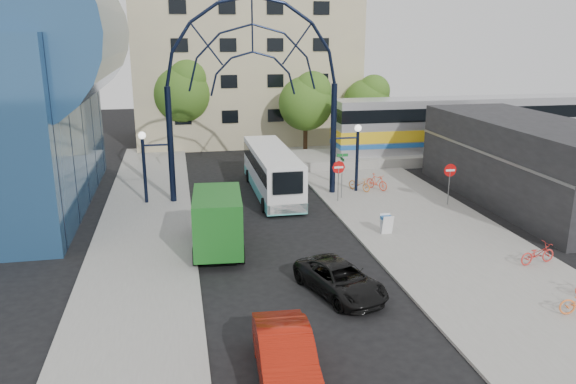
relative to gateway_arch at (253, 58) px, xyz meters
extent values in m
plane|color=black|center=(0.00, -14.00, -8.56)|extent=(120.00, 120.00, 0.00)
cube|color=gray|center=(8.00, -10.00, -8.50)|extent=(8.00, 56.00, 0.12)
cube|color=gray|center=(-6.50, -8.00, -8.50)|extent=(5.00, 50.00, 0.12)
cylinder|color=black|center=(-5.00, 0.00, -5.06)|extent=(0.36, 0.36, 7.00)
cylinder|color=black|center=(5.00, 0.00, -5.06)|extent=(0.36, 0.36, 7.00)
cylinder|color=black|center=(-6.60, 0.00, -6.56)|extent=(0.20, 0.20, 4.00)
cylinder|color=black|center=(6.60, 0.00, -6.56)|extent=(0.20, 0.20, 4.00)
sphere|color=white|center=(-6.60, 0.00, -4.36)|extent=(0.44, 0.44, 0.44)
sphere|color=white|center=(6.60, 0.00, -4.36)|extent=(0.44, 0.44, 0.44)
cylinder|color=slate|center=(4.80, -2.00, -7.34)|extent=(0.06, 0.06, 2.20)
cylinder|color=red|center=(4.80, -2.00, -6.34)|extent=(0.80, 0.04, 0.80)
cube|color=white|center=(4.80, -2.03, -6.34)|extent=(0.55, 0.02, 0.12)
cylinder|color=slate|center=(11.00, -4.00, -7.34)|extent=(0.06, 0.06, 2.20)
cylinder|color=red|center=(11.00, -4.00, -6.34)|extent=(0.76, 0.04, 0.76)
cube|color=white|center=(11.00, -4.03, -6.34)|extent=(0.55, 0.02, 0.12)
cylinder|color=slate|center=(5.20, -1.40, -7.04)|extent=(0.05, 0.05, 2.80)
cube|color=#146626|center=(5.20, -1.40, -5.74)|extent=(0.70, 0.03, 0.18)
cube|color=#146626|center=(5.20, -1.40, -5.99)|extent=(0.03, 0.70, 0.18)
cube|color=white|center=(5.60, -8.20, -7.94)|extent=(0.55, 0.26, 0.99)
cube|color=white|center=(5.60, -7.85, -7.94)|extent=(0.55, 0.26, 0.99)
cube|color=#1E59A5|center=(5.60, -8.02, -7.61)|extent=(0.55, 0.42, 0.14)
cylinder|color=navy|center=(-12.00, 1.00, 1.44)|extent=(9.00, 16.00, 9.00)
cube|color=black|center=(16.00, -4.00, -6.06)|extent=(6.00, 16.00, 5.00)
cube|color=#CCBD8E|center=(2.00, 21.00, -1.56)|extent=(20.00, 12.00, 14.00)
cube|color=gray|center=(20.00, 8.00, -8.16)|extent=(32.00, 5.00, 0.80)
cube|color=#B7B7BC|center=(20.00, 8.00, -5.66)|extent=(25.00, 3.00, 4.20)
cube|color=gold|center=(20.00, 8.00, -6.26)|extent=(25.10, 3.05, 0.90)
cube|color=black|center=(20.00, 8.00, -4.66)|extent=(25.05, 3.05, 1.00)
cube|color=#1E59A5|center=(20.00, 8.00, -6.96)|extent=(25.10, 3.05, 0.35)
cylinder|color=#382314|center=(6.00, 12.00, -7.30)|extent=(0.36, 0.36, 2.52)
sphere|color=#2E641A|center=(6.00, 12.00, -4.22)|extent=(4.48, 4.48, 4.48)
sphere|color=#2E641A|center=(6.50, 11.70, -3.10)|extent=(3.08, 3.08, 3.08)
cylinder|color=#382314|center=(-4.00, 16.00, -7.12)|extent=(0.36, 0.36, 2.88)
sphere|color=#2E641A|center=(-4.00, 16.00, -3.60)|extent=(5.12, 5.12, 5.12)
sphere|color=#2E641A|center=(-3.50, 15.70, -2.32)|extent=(3.52, 3.52, 3.52)
cylinder|color=#382314|center=(12.00, 14.00, -7.39)|extent=(0.36, 0.36, 2.34)
sphere|color=#2E641A|center=(12.00, 14.00, -4.53)|extent=(4.16, 4.16, 4.16)
sphere|color=#2E641A|center=(12.50, 13.70, -3.49)|extent=(2.86, 2.86, 2.86)
cube|color=white|center=(1.23, 0.83, -6.99)|extent=(2.29, 10.29, 2.60)
cube|color=#5BCBC4|center=(1.23, 0.83, -8.06)|extent=(2.31, 10.29, 0.63)
cube|color=black|center=(1.23, 0.83, -6.45)|extent=(2.33, 10.09, 0.81)
cube|color=black|center=(1.22, -4.38, -6.50)|extent=(1.69, 0.13, 1.25)
cube|color=black|center=(1.23, 5.93, -7.12)|extent=(2.15, 0.16, 1.43)
cylinder|color=black|center=(0.11, 4.02, -8.13)|extent=(0.25, 0.86, 0.86)
cylinder|color=black|center=(2.34, 4.02, -8.13)|extent=(0.25, 0.86, 0.86)
cylinder|color=black|center=(0.11, -2.98, -8.13)|extent=(0.25, 0.86, 0.86)
cylinder|color=black|center=(2.34, -2.98, -8.13)|extent=(0.25, 0.86, 0.86)
cube|color=black|center=(-2.78, -6.31, -7.57)|extent=(2.21, 2.30, 1.97)
cube|color=black|center=(-2.71, -5.24, -7.17)|extent=(1.80, 0.22, 0.90)
cube|color=#185D1C|center=(-2.98, -9.00, -6.85)|extent=(2.44, 4.27, 2.51)
cylinder|color=black|center=(-3.83, -6.51, -8.13)|extent=(0.29, 0.88, 0.86)
cylinder|color=black|center=(-1.77, -6.65, -8.13)|extent=(0.29, 0.88, 0.86)
cylinder|color=black|center=(-4.08, -10.00, -8.13)|extent=(0.29, 0.88, 0.86)
cylinder|color=black|center=(-2.02, -10.14, -8.13)|extent=(0.29, 0.88, 0.86)
imported|color=black|center=(1.41, -13.97, -7.94)|extent=(3.33, 4.87, 1.24)
imported|color=#9A1709|center=(-1.80, -19.17, -7.79)|extent=(1.86, 4.75, 1.54)
imported|color=orange|center=(6.82, 0.00, -7.99)|extent=(1.44, 1.77, 0.90)
imported|color=#ED4C2F|center=(8.00, 0.00, -7.92)|extent=(1.29, 1.72, 1.03)
imported|color=red|center=(10.73, -13.02, -7.96)|extent=(1.87, 0.90, 0.94)
camera|label=1|loc=(-4.59, -33.44, 1.40)|focal=35.00mm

